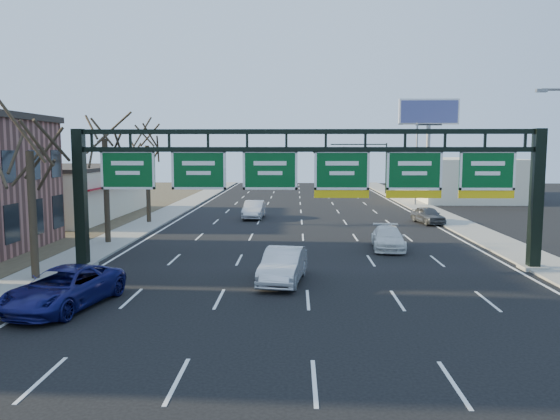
{
  "coord_description": "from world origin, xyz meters",
  "views": [
    {
      "loc": [
        -0.51,
        -19.91,
        6.17
      ],
      "look_at": [
        -1.28,
        6.61,
        3.2
      ],
      "focal_mm": 35.0,
      "sensor_mm": 36.0,
      "label": 1
    }
  ],
  "objects_px": {
    "car_blue_suv": "(64,288)",
    "car_silver_sedan": "(283,266)",
    "sign_gantry": "(309,179)",
    "car_white_wagon": "(388,238)"
  },
  "relations": [
    {
      "from": "car_blue_suv",
      "to": "car_silver_sedan",
      "type": "distance_m",
      "value": 9.49
    },
    {
      "from": "sign_gantry",
      "to": "car_white_wagon",
      "type": "xyz_separation_m",
      "value": [
        5.06,
        5.64,
        -3.95
      ]
    },
    {
      "from": "sign_gantry",
      "to": "car_white_wagon",
      "type": "relative_size",
      "value": 5.23
    },
    {
      "from": "car_silver_sedan",
      "to": "car_white_wagon",
      "type": "height_order",
      "value": "car_silver_sedan"
    },
    {
      "from": "sign_gantry",
      "to": "car_silver_sedan",
      "type": "xyz_separation_m",
      "value": [
        -1.25,
        -3.07,
        -3.84
      ]
    },
    {
      "from": "car_blue_suv",
      "to": "car_white_wagon",
      "type": "xyz_separation_m",
      "value": [
        14.75,
        13.03,
        -0.1
      ]
    },
    {
      "from": "sign_gantry",
      "to": "car_silver_sedan",
      "type": "height_order",
      "value": "sign_gantry"
    },
    {
      "from": "car_silver_sedan",
      "to": "car_blue_suv",
      "type": "bearing_deg",
      "value": -144.74
    },
    {
      "from": "car_white_wagon",
      "to": "sign_gantry",
      "type": "bearing_deg",
      "value": -126.91
    },
    {
      "from": "car_blue_suv",
      "to": "car_white_wagon",
      "type": "height_order",
      "value": "car_blue_suv"
    }
  ]
}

